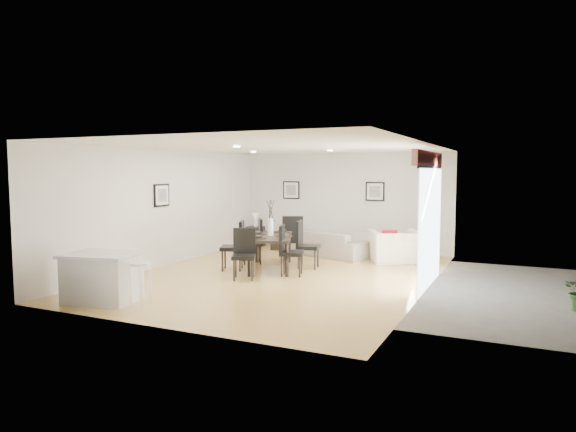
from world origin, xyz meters
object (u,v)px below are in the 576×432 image
at_px(dining_table, 271,239).
at_px(sofa, 329,243).
at_px(kitchen_island, 102,277).
at_px(dining_chair_head, 244,251).
at_px(coffee_table, 289,242).
at_px(dining_chair_wnear, 236,243).
at_px(dining_chair_efar, 304,242).
at_px(side_table, 255,236).
at_px(dining_chair_foot, 293,236).
at_px(dining_chair_wfar, 256,239).
at_px(armchair, 395,246).
at_px(bar_stool, 140,269).
at_px(dining_chair_enear, 287,247).

bearing_deg(dining_table, sofa, 52.78).
xyz_separation_m(sofa, kitchen_island, (-1.84, -6.01, 0.09)).
relative_size(dining_chair_head, coffee_table, 1.07).
relative_size(dining_chair_wnear, coffee_table, 1.14).
distance_m(dining_chair_efar, side_table, 3.66).
height_order(dining_chair_head, dining_chair_foot, dining_chair_foot).
xyz_separation_m(dining_chair_wfar, kitchen_island, (-0.62, -4.29, -0.17)).
height_order(sofa, dining_chair_head, dining_chair_head).
bearing_deg(kitchen_island, dining_chair_foot, 63.20).
relative_size(sofa, side_table, 3.84).
xyz_separation_m(coffee_table, side_table, (-1.12, 0.10, 0.10)).
bearing_deg(side_table, armchair, -11.92).
bearing_deg(bar_stool, kitchen_island, 180.00).
height_order(dining_chair_wnear, bar_stool, dining_chair_wnear).
height_order(dining_chair_wnear, dining_chair_head, dining_chair_wnear).
bearing_deg(dining_chair_wfar, dining_chair_enear, 20.22).
height_order(dining_chair_foot, side_table, dining_chair_foot).
relative_size(dining_chair_wnear, dining_chair_wfar, 1.03).
relative_size(dining_chair_head, side_table, 1.76).
xyz_separation_m(coffee_table, kitchen_island, (-0.39, -6.65, 0.23)).
relative_size(dining_table, dining_chair_head, 1.97).
bearing_deg(kitchen_island, dining_chair_wfar, 69.91).
distance_m(dining_chair_enear, kitchen_island, 3.82).
distance_m(dining_chair_wnear, dining_chair_head, 0.94).
xyz_separation_m(dining_table, side_table, (-2.00, 2.96, -0.39)).
bearing_deg(armchair, side_table, -40.50).
bearing_deg(armchair, dining_chair_head, 24.58).
xyz_separation_m(sofa, side_table, (-2.56, 0.74, -0.04)).
bearing_deg(dining_chair_efar, dining_chair_wnear, 112.86).
bearing_deg(armchair, dining_chair_foot, -6.87).
bearing_deg(dining_chair_head, dining_chair_efar, 42.16).
xyz_separation_m(dining_chair_wnear, kitchen_island, (-0.63, -3.37, -0.19)).
bearing_deg(bar_stool, coffee_table, 93.67).
distance_m(sofa, dining_chair_wnear, 2.92).
distance_m(sofa, dining_chair_efar, 1.81).
height_order(dining_chair_wnear, dining_chair_foot, dining_chair_foot).
distance_m(sofa, bar_stool, 6.10).
bearing_deg(dining_chair_efar, coffee_table, 21.00).
bearing_deg(dining_chair_enear, dining_table, 35.82).
distance_m(dining_chair_wnear, dining_chair_efar, 1.54).
bearing_deg(sofa, side_table, 2.85).
xyz_separation_m(dining_chair_wfar, bar_stool, (0.20, -4.29, 0.03)).
relative_size(dining_chair_wfar, kitchen_island, 0.79).
bearing_deg(dining_chair_efar, dining_chair_wfar, 76.07).
distance_m(sofa, side_table, 2.67).
bearing_deg(dining_chair_foot, dining_table, 64.39).
relative_size(dining_chair_foot, side_table, 1.91).
distance_m(dining_table, coffee_table, 3.03).
distance_m(dining_chair_foot, coffee_table, 2.01).
distance_m(coffee_table, side_table, 1.13).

